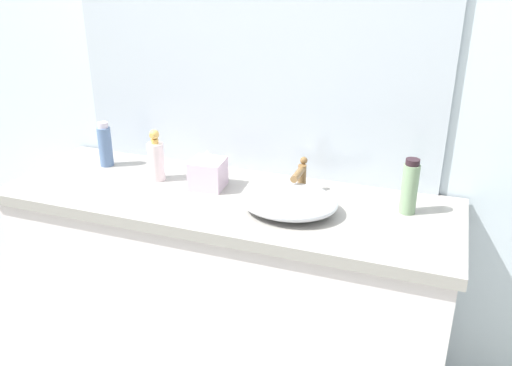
# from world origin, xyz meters

# --- Properties ---
(bathroom_wall_rear) EXTENTS (6.00, 0.06, 2.60)m
(bathroom_wall_rear) POSITION_xyz_m (0.00, 0.73, 1.30)
(bathroom_wall_rear) COLOR silver
(bathroom_wall_rear) RESTS_ON ground
(vanity_counter) EXTENTS (1.70, 0.57, 0.84)m
(vanity_counter) POSITION_xyz_m (-0.07, 0.41, 0.42)
(vanity_counter) COLOR white
(vanity_counter) RESTS_ON ground
(wall_mirror_panel) EXTENTS (1.49, 0.01, 1.25)m
(wall_mirror_panel) POSITION_xyz_m (-0.07, 0.69, 1.47)
(wall_mirror_panel) COLOR #B2BCC6
(wall_mirror_panel) RESTS_ON vanity_counter
(sink_basin) EXTENTS (0.35, 0.28, 0.08)m
(sink_basin) POSITION_xyz_m (0.18, 0.36, 0.88)
(sink_basin) COLOR silver
(sink_basin) RESTS_ON vanity_counter
(faucet) EXTENTS (0.03, 0.14, 0.14)m
(faucet) POSITION_xyz_m (0.18, 0.52, 0.92)
(faucet) COLOR brown
(faucet) RESTS_ON vanity_counter
(soap_dispenser) EXTENTS (0.06, 0.06, 0.21)m
(soap_dispenser) POSITION_xyz_m (-0.39, 0.46, 0.93)
(soap_dispenser) COLOR white
(soap_dispenser) RESTS_ON vanity_counter
(lotion_bottle) EXTENTS (0.06, 0.06, 0.20)m
(lotion_bottle) POSITION_xyz_m (0.57, 0.50, 0.94)
(lotion_bottle) COLOR gray
(lotion_bottle) RESTS_ON vanity_counter
(perfume_bottle) EXTENTS (0.06, 0.06, 0.19)m
(perfume_bottle) POSITION_xyz_m (-0.67, 0.53, 0.93)
(perfume_bottle) COLOR #56729D
(perfume_bottle) RESTS_ON vanity_counter
(tissue_box) EXTENTS (0.13, 0.13, 0.15)m
(tissue_box) POSITION_xyz_m (-0.17, 0.46, 0.91)
(tissue_box) COLOR silver
(tissue_box) RESTS_ON vanity_counter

